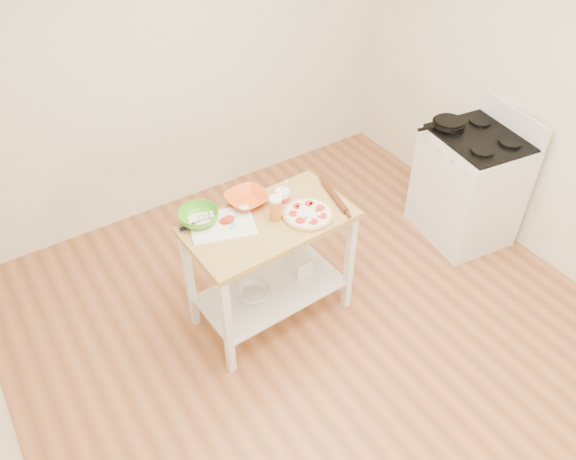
# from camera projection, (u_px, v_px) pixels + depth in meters

# --- Properties ---
(room_shell) EXTENTS (4.04, 4.54, 2.74)m
(room_shell) POSITION_uv_depth(u_px,v_px,m) (354.00, 205.00, 2.98)
(room_shell) COLOR #B56E42
(room_shell) RESTS_ON ground
(prep_island) EXTENTS (1.11, 0.64, 0.90)m
(prep_island) POSITION_uv_depth(u_px,v_px,m) (270.00, 249.00, 3.75)
(prep_island) COLOR tan
(prep_island) RESTS_ON ground
(gas_stove) EXTENTS (0.71, 0.80, 1.11)m
(gas_stove) POSITION_uv_depth(u_px,v_px,m) (468.00, 186.00, 4.58)
(gas_stove) COLOR white
(gas_stove) RESTS_ON ground
(skillet) EXTENTS (0.40, 0.26, 0.03)m
(skillet) POSITION_uv_depth(u_px,v_px,m) (448.00, 123.00, 4.35)
(skillet) COLOR black
(skillet) RESTS_ON gas_stove
(pizza) EXTENTS (0.33, 0.33, 0.05)m
(pizza) POSITION_uv_depth(u_px,v_px,m) (308.00, 214.00, 3.60)
(pizza) COLOR #E7BA62
(pizza) RESTS_ON prep_island
(cutting_board) EXTENTS (0.47, 0.41, 0.04)m
(cutting_board) POSITION_uv_depth(u_px,v_px,m) (222.00, 224.00, 3.54)
(cutting_board) COLOR white
(cutting_board) RESTS_ON prep_island
(spatula) EXTENTS (0.13, 0.12, 0.01)m
(spatula) POSITION_uv_depth(u_px,v_px,m) (234.00, 222.00, 3.54)
(spatula) COLOR #56DABF
(spatula) RESTS_ON cutting_board
(knife) EXTENTS (0.27, 0.03, 0.01)m
(knife) POSITION_uv_depth(u_px,v_px,m) (194.00, 224.00, 3.53)
(knife) COLOR silver
(knife) RESTS_ON cutting_board
(orange_bowl) EXTENTS (0.30, 0.30, 0.07)m
(orange_bowl) POSITION_uv_depth(u_px,v_px,m) (247.00, 199.00, 3.69)
(orange_bowl) COLOR #FC5D1A
(orange_bowl) RESTS_ON prep_island
(green_bowl) EXTENTS (0.34, 0.34, 0.08)m
(green_bowl) POSITION_uv_depth(u_px,v_px,m) (199.00, 217.00, 3.54)
(green_bowl) COLOR #4FAD1B
(green_bowl) RESTS_ON prep_island
(beer_pint) EXTENTS (0.08, 0.08, 0.17)m
(beer_pint) POSITION_uv_depth(u_px,v_px,m) (276.00, 208.00, 3.54)
(beer_pint) COLOR #CB6A1E
(beer_pint) RESTS_ON prep_island
(yogurt_tub) EXTENTS (0.10, 0.10, 0.21)m
(yogurt_tub) POSITION_uv_depth(u_px,v_px,m) (282.00, 198.00, 3.67)
(yogurt_tub) COLOR white
(yogurt_tub) RESTS_ON prep_island
(rolling_pin) EXTENTS (0.11, 0.36, 0.04)m
(rolling_pin) POSITION_uv_depth(u_px,v_px,m) (334.00, 196.00, 3.74)
(rolling_pin) COLOR #612C16
(rolling_pin) RESTS_ON prep_island
(shelf_glass_bowl) EXTENTS (0.28, 0.28, 0.07)m
(shelf_glass_bowl) POSITION_uv_depth(u_px,v_px,m) (253.00, 292.00, 3.93)
(shelf_glass_bowl) COLOR silver
(shelf_glass_bowl) RESTS_ON prep_island
(shelf_bin) EXTENTS (0.14, 0.14, 0.13)m
(shelf_bin) POSITION_uv_depth(u_px,v_px,m) (300.00, 266.00, 4.08)
(shelf_bin) COLOR white
(shelf_bin) RESTS_ON prep_island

